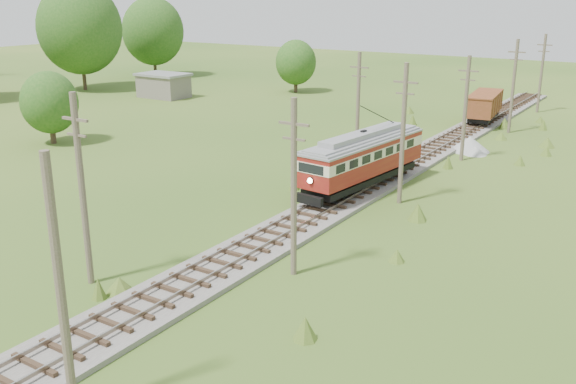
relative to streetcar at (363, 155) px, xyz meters
The scene contains 17 objects.
railbed_main 3.13m from the streetcar, 89.99° to the left, with size 3.60×96.00×0.57m.
streetcar is the anchor object (origin of this frame).
gondola 28.00m from the streetcar, 90.00° to the left, with size 3.58×8.23×2.64m.
gravel_pile 15.74m from the streetcar, 80.08° to the left, with size 3.50×3.72×1.27m.
utility_pole_r_1 27.18m from the streetcar, 83.44° to the right, with size 0.30×0.30×8.80m.
utility_pole_r_2 14.45m from the streetcar, 76.68° to the right, with size 1.60×0.30×8.60m.
utility_pole_r_3 3.93m from the streetcar, 16.42° to the right, with size 1.60×0.30×9.00m.
utility_pole_r_4 12.55m from the streetcar, 76.03° to the left, with size 1.60×0.30×8.40m.
utility_pole_r_5 25.37m from the streetcar, 82.27° to the left, with size 1.60×0.30×8.90m.
utility_pole_r_6 38.24m from the streetcar, 85.19° to the left, with size 1.60×0.30×8.70m.
utility_pole_l_a 20.49m from the streetcar, 101.89° to the right, with size 1.60×0.30×9.00m.
utility_pole_l_b 9.42m from the streetcar, 119.18° to the left, with size 1.60×0.30×8.60m.
tree_left_4 58.62m from the streetcar, 157.78° to the left, with size 11.34×11.34×14.61m.
tree_left_5 67.86m from the streetcar, 145.80° to the left, with size 9.66×9.66×12.44m.
tree_mid_a 45.68m from the streetcar, 127.83° to the left, with size 5.46×5.46×7.03m.
tree_mid_c 30.08m from the streetcar, behind, with size 5.04×5.04×6.49m.
shed 46.18m from the streetcar, 150.04° to the left, with size 6.40×4.40×3.10m.
Camera 1 is at (18.54, -6.14, 13.11)m, focal length 40.00 mm.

